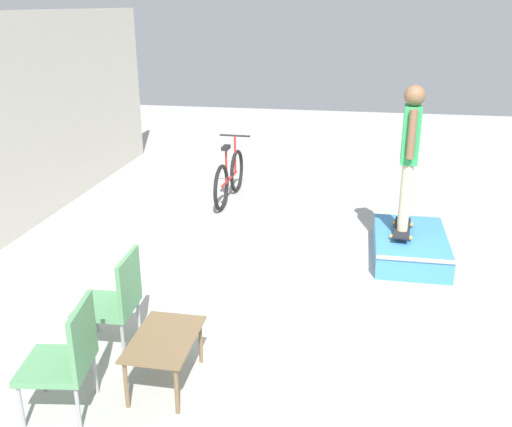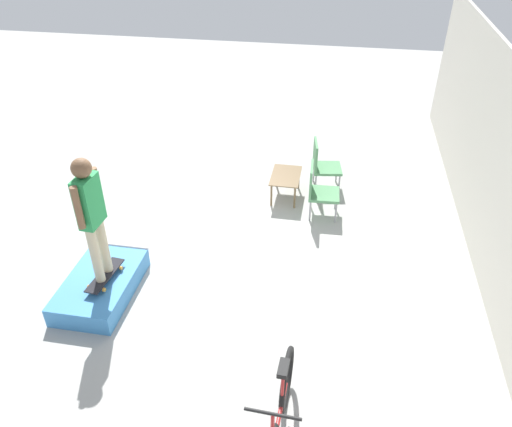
{
  "view_description": "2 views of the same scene",
  "coord_description": "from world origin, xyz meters",
  "px_view_note": "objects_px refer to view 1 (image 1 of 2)",
  "views": [
    {
      "loc": [
        -5.51,
        -0.03,
        3.09
      ],
      "look_at": [
        0.46,
        1.05,
        0.84
      ],
      "focal_mm": 40.0,
      "sensor_mm": 36.0,
      "label": 1
    },
    {
      "loc": [
        6.31,
        2.3,
        4.93
      ],
      "look_at": [
        0.25,
        1.23,
        0.81
      ],
      "focal_mm": 35.0,
      "sensor_mm": 36.0,
      "label": 2
    }
  ],
  "objects_px": {
    "patio_chair_left": "(67,355)",
    "patio_chair_right": "(116,298)",
    "skateboard_on_ramp": "(402,228)",
    "coffee_table": "(164,344)",
    "bicycle": "(229,178)",
    "skate_ramp_box": "(410,246)",
    "person_skater": "(410,146)"
  },
  "relations": [
    {
      "from": "skate_ramp_box",
      "to": "person_skater",
      "type": "xyz_separation_m",
      "value": [
        0.03,
        0.12,
        1.31
      ]
    },
    {
      "from": "patio_chair_left",
      "to": "patio_chair_right",
      "type": "xyz_separation_m",
      "value": [
        0.94,
        -0.0,
        0.0
      ]
    },
    {
      "from": "patio_chair_left",
      "to": "bicycle",
      "type": "distance_m",
      "value": 5.32
    },
    {
      "from": "person_skater",
      "to": "bicycle",
      "type": "xyz_separation_m",
      "value": [
        1.77,
        2.67,
        -1.07
      ]
    },
    {
      "from": "skate_ramp_box",
      "to": "patio_chair_right",
      "type": "height_order",
      "value": "patio_chair_right"
    },
    {
      "from": "coffee_table",
      "to": "bicycle",
      "type": "xyz_separation_m",
      "value": [
        4.86,
        0.54,
        -0.0
      ]
    },
    {
      "from": "person_skater",
      "to": "patio_chair_left",
      "type": "relative_size",
      "value": 1.89
    },
    {
      "from": "skate_ramp_box",
      "to": "patio_chair_left",
      "type": "bearing_deg",
      "value": 140.75
    },
    {
      "from": "skateboard_on_ramp",
      "to": "skate_ramp_box",
      "type": "bearing_deg",
      "value": -100.89
    },
    {
      "from": "skateboard_on_ramp",
      "to": "coffee_table",
      "type": "xyz_separation_m",
      "value": [
        -3.1,
        2.13,
        0.01
      ]
    },
    {
      "from": "patio_chair_right",
      "to": "bicycle",
      "type": "height_order",
      "value": "bicycle"
    },
    {
      "from": "skate_ramp_box",
      "to": "person_skater",
      "type": "relative_size",
      "value": 0.84
    },
    {
      "from": "coffee_table",
      "to": "bicycle",
      "type": "distance_m",
      "value": 4.89
    },
    {
      "from": "skate_ramp_box",
      "to": "skateboard_on_ramp",
      "type": "bearing_deg",
      "value": 73.48
    },
    {
      "from": "skateboard_on_ramp",
      "to": "patio_chair_left",
      "type": "xyz_separation_m",
      "value": [
        -3.56,
        2.76,
        0.14
      ]
    },
    {
      "from": "person_skater",
      "to": "patio_chair_right",
      "type": "distance_m",
      "value": 3.92
    },
    {
      "from": "patio_chair_right",
      "to": "patio_chair_left",
      "type": "bearing_deg",
      "value": -2.55
    },
    {
      "from": "patio_chair_left",
      "to": "person_skater",
      "type": "bearing_deg",
      "value": 133.68
    },
    {
      "from": "skate_ramp_box",
      "to": "patio_chair_left",
      "type": "xyz_separation_m",
      "value": [
        -3.52,
        2.88,
        0.37
      ]
    },
    {
      "from": "skateboard_on_ramp",
      "to": "person_skater",
      "type": "height_order",
      "value": "person_skater"
    },
    {
      "from": "skate_ramp_box",
      "to": "person_skater",
      "type": "distance_m",
      "value": 1.32
    },
    {
      "from": "bicycle",
      "to": "skateboard_on_ramp",
      "type": "bearing_deg",
      "value": -121.17
    },
    {
      "from": "skate_ramp_box",
      "to": "bicycle",
      "type": "distance_m",
      "value": 3.33
    },
    {
      "from": "coffee_table",
      "to": "patio_chair_right",
      "type": "bearing_deg",
      "value": 52.72
    },
    {
      "from": "patio_chair_left",
      "to": "patio_chair_right",
      "type": "relative_size",
      "value": 1.0
    },
    {
      "from": "skate_ramp_box",
      "to": "person_skater",
      "type": "bearing_deg",
      "value": 73.48
    },
    {
      "from": "skate_ramp_box",
      "to": "patio_chair_right",
      "type": "distance_m",
      "value": 3.88
    },
    {
      "from": "skateboard_on_ramp",
      "to": "coffee_table",
      "type": "height_order",
      "value": "coffee_table"
    },
    {
      "from": "person_skater",
      "to": "bicycle",
      "type": "bearing_deg",
      "value": 59.69
    },
    {
      "from": "skate_ramp_box",
      "to": "patio_chair_left",
      "type": "distance_m",
      "value": 4.56
    },
    {
      "from": "skate_ramp_box",
      "to": "coffee_table",
      "type": "relative_size",
      "value": 1.87
    },
    {
      "from": "patio_chair_left",
      "to": "patio_chair_right",
      "type": "distance_m",
      "value": 0.94
    }
  ]
}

